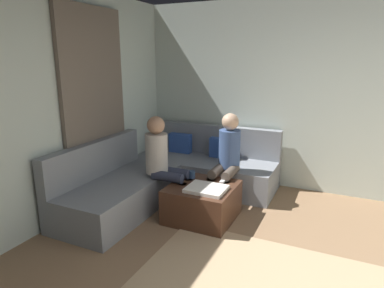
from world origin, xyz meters
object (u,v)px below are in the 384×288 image
at_px(game_remote, 223,181).
at_px(person_on_couch_side, 164,160).
at_px(ottoman, 202,202).
at_px(person_on_couch_back, 227,156).
at_px(sectional_couch, 170,176).
at_px(coffee_mug, 192,174).

bearing_deg(game_remote, person_on_couch_side, -165.65).
distance_m(ottoman, person_on_couch_back, 0.70).
xyz_separation_m(sectional_couch, person_on_couch_back, (0.81, 0.06, 0.38)).
distance_m(ottoman, coffee_mug, 0.38).
distance_m(coffee_mug, person_on_couch_back, 0.52).
bearing_deg(coffee_mug, person_on_couch_side, -155.90).
bearing_deg(ottoman, person_on_couch_side, 176.37).
distance_m(sectional_couch, game_remote, 0.92).
distance_m(game_remote, person_on_couch_back, 0.39).
xyz_separation_m(ottoman, coffee_mug, (-0.22, 0.18, 0.26)).
xyz_separation_m(ottoman, person_on_couch_side, (-0.55, 0.03, 0.45)).
relative_size(game_remote, person_on_couch_back, 0.12).
bearing_deg(person_on_couch_back, person_on_couch_side, 36.78).
height_order(sectional_couch, person_on_couch_side, person_on_couch_side).
xyz_separation_m(coffee_mug, person_on_couch_back, (0.34, 0.35, 0.19)).
relative_size(coffee_mug, person_on_couch_back, 0.08).
bearing_deg(person_on_couch_side, sectional_couch, -161.38).
bearing_deg(person_on_couch_side, coffee_mug, 114.10).
bearing_deg(person_on_couch_back, ottoman, 77.71).
xyz_separation_m(ottoman, game_remote, (0.18, 0.22, 0.22)).
height_order(sectional_couch, coffee_mug, sectional_couch).
bearing_deg(coffee_mug, person_on_couch_back, 46.09).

